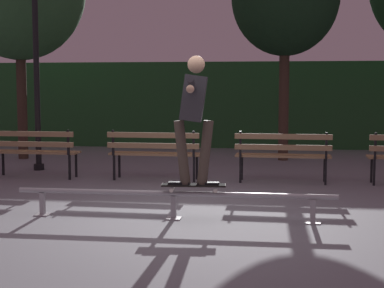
{
  "coord_description": "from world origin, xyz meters",
  "views": [
    {
      "loc": [
        1.14,
        -7.02,
        1.61
      ],
      "look_at": [
        0.12,
        0.77,
        0.85
      ],
      "focal_mm": 54.84,
      "sensor_mm": 36.0,
      "label": 1
    }
  ],
  "objects": [
    {
      "name": "park_bench_left_center",
      "position": [
        -0.8,
        2.86,
        0.54
      ],
      "size": [
        1.61,
        0.47,
        0.88
      ],
      "color": "black",
      "rests_on": "ground"
    },
    {
      "name": "park_bench_right_center",
      "position": [
        1.39,
        2.86,
        0.54
      ],
      "size": [
        1.61,
        0.47,
        0.88
      ],
      "color": "black",
      "rests_on": "ground"
    },
    {
      "name": "grind_rail",
      "position": [
        0.0,
        -0.03,
        0.27
      ],
      "size": [
        3.96,
        0.18,
        0.35
      ],
      "color": "#9E9EA3",
      "rests_on": "ground"
    },
    {
      "name": "lamp_post_left",
      "position": [
        -3.3,
        3.85,
        2.48
      ],
      "size": [
        0.32,
        0.32,
        3.9
      ],
      "color": "black",
      "rests_on": "ground"
    },
    {
      "name": "ground_plane",
      "position": [
        0.0,
        0.0,
        0.0
      ],
      "size": [
        90.0,
        90.0,
        0.0
      ],
      "primitive_type": "plane",
      "color": "slate"
    },
    {
      "name": "hedge_backdrop",
      "position": [
        0.0,
        9.04,
        1.14
      ],
      "size": [
        24.0,
        1.2,
        2.28
      ],
      "primitive_type": "cube",
      "color": "#234C28",
      "rests_on": "ground"
    },
    {
      "name": "park_bench_leftmost",
      "position": [
        -2.99,
        2.86,
        0.54
      ],
      "size": [
        1.61,
        0.47,
        0.88
      ],
      "color": "black",
      "rests_on": "ground"
    },
    {
      "name": "skateboard",
      "position": [
        0.25,
        -0.03,
        0.42
      ],
      "size": [
        0.79,
        0.25,
        0.09
      ],
      "color": "black",
      "rests_on": "grind_rail"
    },
    {
      "name": "skateboarder",
      "position": [
        0.25,
        -0.03,
        1.36
      ],
      "size": [
        0.63,
        1.41,
        1.56
      ],
      "color": "black",
      "rests_on": "skateboard"
    }
  ]
}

